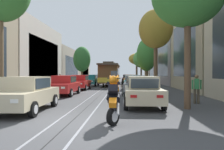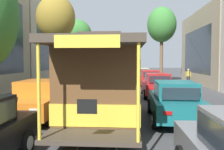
{
  "view_description": "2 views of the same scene",
  "coord_description": "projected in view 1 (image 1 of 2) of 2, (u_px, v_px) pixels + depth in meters",
  "views": [
    {
      "loc": [
        1.85,
        -7.17,
        1.71
      ],
      "look_at": [
        0.2,
        22.88,
        1.54
      ],
      "focal_mm": 32.41,
      "sensor_mm": 36.0,
      "label": 1
    },
    {
      "loc": [
        -0.79,
        31.24,
        2.39
      ],
      "look_at": [
        0.61,
        7.17,
        1.04
      ],
      "focal_mm": 39.81,
      "sensor_mm": 36.0,
      "label": 2
    }
  ],
  "objects": [
    {
      "name": "ground_plane",
      "position": [
        110.0,
        86.0,
        28.83
      ],
      "size": [
        160.0,
        160.0,
        0.0
      ],
      "primitive_type": "plane",
      "color": "#424244"
    },
    {
      "name": "trolley_track_rails",
      "position": [
        111.0,
        85.0,
        32.22
      ],
      "size": [
        1.14,
        61.99,
        0.01
      ],
      "color": "gray",
      "rests_on": "ground"
    },
    {
      "name": "building_facade_left",
      "position": [
        45.0,
        62.0,
        31.69
      ],
      "size": [
        5.34,
        53.69,
        8.05
      ],
      "color": "tan",
      "rests_on": "ground"
    },
    {
      "name": "building_facade_right",
      "position": [
        182.0,
        55.0,
        30.56
      ],
      "size": [
        5.98,
        53.69,
        10.09
      ],
      "color": "#BCAD93",
      "rests_on": "ground"
    },
    {
      "name": "parked_car_beige_near_left",
      "position": [
        27.0,
        94.0,
        9.3
      ],
      "size": [
        2.09,
        4.4,
        1.58
      ],
      "color": "#C1B28E",
      "rests_on": "ground"
    },
    {
      "name": "parked_car_red_second_left",
      "position": [
        64.0,
        85.0,
        16.19
      ],
      "size": [
        2.02,
        4.37,
        1.58
      ],
      "color": "red",
      "rests_on": "ground"
    },
    {
      "name": "parked_car_red_mid_left",
      "position": [
        80.0,
        82.0,
        21.98
      ],
      "size": [
        2.0,
        4.36,
        1.58
      ],
      "color": "red",
      "rests_on": "ground"
    },
    {
      "name": "parked_car_teal_fourth_left",
      "position": [
        91.0,
        80.0,
        28.67
      ],
      "size": [
        2.09,
        4.4,
        1.58
      ],
      "color": "#196B70",
      "rests_on": "ground"
    },
    {
      "name": "parked_car_grey_fifth_left",
      "position": [
        96.0,
        79.0,
        34.88
      ],
      "size": [
        2.03,
        4.37,
        1.58
      ],
      "color": "slate",
      "rests_on": "ground"
    },
    {
      "name": "parked_car_beige_near_right",
      "position": [
        142.0,
        91.0,
        10.71
      ],
      "size": [
        2.01,
        4.37,
        1.58
      ],
      "color": "#C1B28E",
      "rests_on": "ground"
    },
    {
      "name": "parked_car_grey_second_right",
      "position": [
        135.0,
        85.0,
        16.51
      ],
      "size": [
        2.11,
        4.41,
        1.58
      ],
      "color": "slate",
      "rests_on": "ground"
    },
    {
      "name": "parked_car_teal_mid_right",
      "position": [
        132.0,
        82.0,
        21.96
      ],
      "size": [
        2.02,
        4.37,
        1.58
      ],
      "color": "#196B70",
      "rests_on": "ground"
    },
    {
      "name": "parked_car_orange_fourth_right",
      "position": [
        130.0,
        80.0,
        28.16
      ],
      "size": [
        2.05,
        4.38,
        1.58
      ],
      "color": "orange",
      "rests_on": "ground"
    },
    {
      "name": "parked_car_black_fifth_right",
      "position": [
        128.0,
        79.0,
        33.53
      ],
      "size": [
        2.09,
        4.4,
        1.58
      ],
      "color": "black",
      "rests_on": "ground"
    },
    {
      "name": "parked_car_maroon_sixth_right",
      "position": [
        127.0,
        79.0,
        38.73
      ],
      "size": [
        2.15,
        4.42,
        1.58
      ],
      "color": "maroon",
      "rests_on": "ground"
    },
    {
      "name": "street_tree_kerb_left_second",
      "position": [
        82.0,
        59.0,
        34.26
      ],
      "size": [
        2.91,
        2.97,
        6.34
      ],
      "color": "brown",
      "rests_on": "ground"
    },
    {
      "name": "street_tree_kerb_right_second",
      "position": [
        156.0,
        30.0,
        18.53
      ],
      "size": [
        3.1,
        2.92,
        7.63
      ],
      "color": "brown",
      "rests_on": "ground"
    },
    {
      "name": "street_tree_kerb_right_mid",
      "position": [
        147.0,
        55.0,
        28.1
      ],
      "size": [
        2.76,
        3.01,
        6.7
      ],
      "color": "brown",
      "rests_on": "ground"
    },
    {
      "name": "street_tree_kerb_right_fourth",
      "position": [
        141.0,
        59.0,
        37.58
      ],
      "size": [
        3.07,
        2.78,
        6.06
      ],
      "color": "brown",
      "rests_on": "ground"
    },
    {
      "name": "street_tree_kerb_right_far",
      "position": [
        137.0,
        59.0,
        47.62
      ],
      "size": [
        3.8,
        4.07,
        6.58
      ],
      "color": "brown",
      "rests_on": "ground"
    },
    {
      "name": "cable_car_trolley",
      "position": [
        110.0,
        74.0,
        28.32
      ],
      "size": [
        2.67,
        9.15,
        3.28
      ],
      "color": "brown",
      "rests_on": "ground"
    },
    {
      "name": "motorcycle_with_rider",
      "position": [
        114.0,
        95.0,
        7.11
      ],
      "size": [
        0.5,
        1.85,
        1.82
      ],
      "color": "black",
      "rests_on": "ground"
    },
    {
      "name": "pedestrian_on_left_pavement",
      "position": [
        60.0,
        79.0,
        27.23
      ],
      "size": [
        0.55,
        0.42,
        1.7
      ],
      "color": "#282D38",
      "rests_on": "ground"
    },
    {
      "name": "pedestrian_crossing_far",
      "position": [
        197.0,
        87.0,
        11.6
      ],
      "size": [
        0.55,
        0.4,
        1.66
      ],
      "color": "#4C4233",
      "rests_on": "ground"
    },
    {
      "name": "fire_hydrant",
      "position": [
        150.0,
        89.0,
        17.32
      ],
      "size": [
        0.4,
        0.22,
        0.84
      ],
      "color": "gold",
      "rests_on": "ground"
    }
  ]
}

